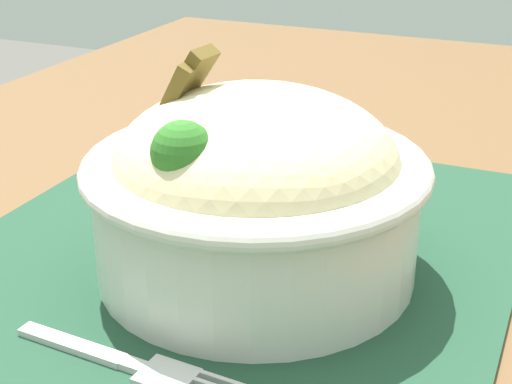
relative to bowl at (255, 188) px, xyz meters
name	(u,v)px	position (x,y,z in m)	size (l,w,h in m)	color
table	(224,360)	(-0.01, -0.03, -0.13)	(1.32, 0.77, 0.73)	brown
placemat	(208,281)	(0.02, -0.02, -0.05)	(0.47, 0.33, 0.00)	#1E422D
bowl	(255,188)	(0.00, 0.00, 0.00)	(0.22, 0.22, 0.13)	silver
fork	(134,366)	(0.11, -0.01, -0.05)	(0.02, 0.12, 0.00)	#BCBCBC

